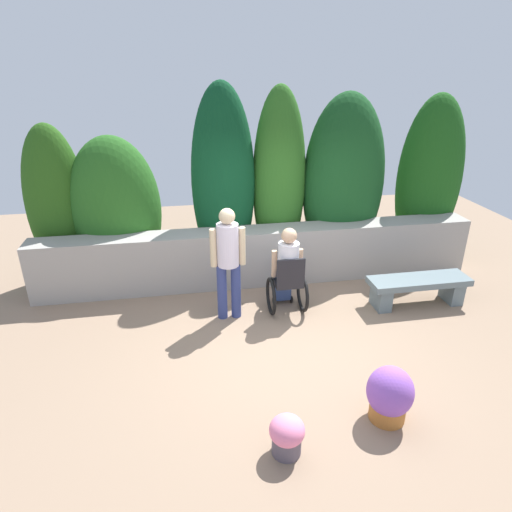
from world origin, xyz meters
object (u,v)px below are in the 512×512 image
(person_standing_companion, at_px, (228,257))
(flower_pot_terracotta_by_wall, at_px, (287,435))
(person_in_wheelchair, at_px, (287,273))
(flower_pot_purple_near, at_px, (389,395))
(stone_bench, at_px, (418,287))

(person_standing_companion, distance_m, flower_pot_terracotta_by_wall, 2.65)
(person_in_wheelchair, xyz_separation_m, flower_pot_terracotta_by_wall, (-0.62, -2.57, -0.40))
(person_in_wheelchair, height_order, person_standing_companion, person_standing_companion)
(person_in_wheelchair, bearing_deg, flower_pot_purple_near, -69.68)
(person_standing_companion, bearing_deg, person_in_wheelchair, 3.22)
(flower_pot_terracotta_by_wall, bearing_deg, person_standing_companion, 95.39)
(person_in_wheelchair, relative_size, person_standing_companion, 0.80)
(flower_pot_purple_near, bearing_deg, stone_bench, 55.19)
(person_in_wheelchair, xyz_separation_m, flower_pot_purple_near, (0.52, -2.32, -0.32))
(stone_bench, relative_size, flower_pot_purple_near, 2.48)
(stone_bench, relative_size, person_standing_companion, 0.92)
(stone_bench, distance_m, flower_pot_purple_near, 2.62)
(stone_bench, height_order, flower_pot_terracotta_by_wall, stone_bench)
(person_standing_companion, bearing_deg, stone_bench, -1.77)
(flower_pot_purple_near, bearing_deg, person_in_wheelchair, 102.71)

